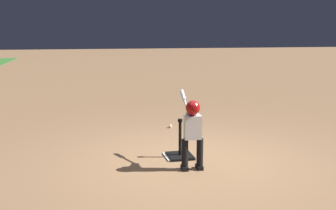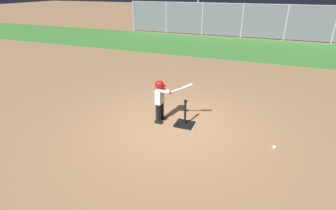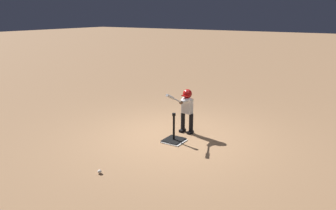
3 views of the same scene
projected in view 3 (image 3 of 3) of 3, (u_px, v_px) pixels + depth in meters
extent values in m
plane|color=#99704C|center=(173.00, 137.00, 7.47)|extent=(90.00, 90.00, 0.00)
cube|color=white|center=(174.00, 141.00, 7.21)|extent=(0.45, 0.45, 0.02)
cube|color=black|center=(174.00, 140.00, 7.24)|extent=(0.45, 0.40, 0.04)
cylinder|color=black|center=(174.00, 128.00, 7.16)|extent=(0.05, 0.05, 0.55)
cylinder|color=black|center=(174.00, 114.00, 7.08)|extent=(0.08, 0.08, 0.05)
cylinder|color=black|center=(191.00, 124.00, 7.64)|extent=(0.10, 0.10, 0.48)
cube|color=black|center=(190.00, 132.00, 7.68)|extent=(0.18, 0.10, 0.06)
cylinder|color=black|center=(183.00, 122.00, 7.77)|extent=(0.10, 0.10, 0.48)
cube|color=black|center=(182.00, 130.00, 7.81)|extent=(0.18, 0.10, 0.06)
cube|color=silver|center=(187.00, 106.00, 7.59)|extent=(0.15, 0.26, 0.35)
sphere|color=brown|center=(187.00, 94.00, 7.52)|extent=(0.18, 0.18, 0.18)
sphere|color=maroon|center=(187.00, 94.00, 7.52)|extent=(0.21, 0.21, 0.21)
cube|color=maroon|center=(185.00, 96.00, 7.45)|extent=(0.12, 0.16, 0.01)
cylinder|color=silver|center=(186.00, 101.00, 7.43)|extent=(0.29, 0.16, 0.10)
cylinder|color=silver|center=(183.00, 100.00, 7.47)|extent=(0.29, 0.14, 0.10)
sphere|color=brown|center=(181.00, 102.00, 7.35)|extent=(0.09, 0.09, 0.09)
cylinder|color=silver|center=(174.00, 99.00, 7.11)|extent=(0.54, 0.06, 0.30)
cylinder|color=silver|center=(170.00, 97.00, 6.95)|extent=(0.25, 0.07, 0.17)
cylinder|color=black|center=(181.00, 103.00, 7.37)|extent=(0.04, 0.05, 0.05)
sphere|color=white|center=(100.00, 172.00, 5.76)|extent=(0.07, 0.07, 0.07)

